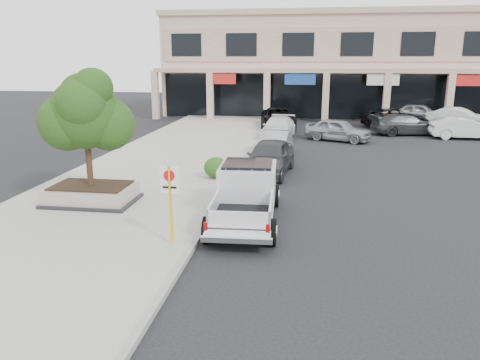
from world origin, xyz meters
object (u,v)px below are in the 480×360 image
curb_car_b (274,145)px  lot_car_a (338,130)px  pickup_truck (245,196)px  planter (92,194)px  lot_car_f (459,118)px  curb_car_d (278,118)px  no_parking_sign (170,194)px  curb_car_a (269,157)px  lot_car_c (406,124)px  lot_car_d (395,118)px  planter_tree (91,114)px  curb_car_c (278,128)px  lot_car_b (464,128)px  lot_car_e (420,113)px

curb_car_b → lot_car_a: size_ratio=1.01×
pickup_truck → planter: bearing=168.4°
planter → lot_car_f: (19.49, 23.02, 0.32)m
planter → lot_car_a: 18.56m
planter → curb_car_d: curb_car_d is taller
planter → curb_car_b: (6.03, 9.75, 0.25)m
no_parking_sign → lot_car_f: no_parking_sign is taller
pickup_truck → curb_car_b: 10.68m
curb_car_a → lot_car_f: curb_car_a is taller
lot_car_c → lot_car_d: size_ratio=0.96×
pickup_truck → curb_car_b: (0.17, 10.67, -0.19)m
planter_tree → curb_car_c: planter_tree is taller
planter_tree → curb_car_c: size_ratio=0.82×
curb_car_d → lot_car_c: bearing=-17.1°
lot_car_a → planter_tree: bearing=171.7°
no_parking_sign → lot_car_b: size_ratio=0.52×
no_parking_sign → curb_car_d: no_parking_sign is taller
pickup_truck → lot_car_f: pickup_truck is taller
curb_car_a → curb_car_b: (-0.04, 3.79, -0.09)m
planter_tree → no_parking_sign: (3.92, -3.56, -1.78)m
planter → curb_car_b: curb_car_b is taller
curb_car_b → curb_car_c: bearing=96.2°
planter_tree → lot_car_f: 30.07m
curb_car_a → lot_car_e: size_ratio=1.00×
planter → curb_car_a: size_ratio=0.68×
lot_car_a → lot_car_f: size_ratio=0.90×
planter_tree → curb_car_a: size_ratio=0.84×
planter_tree → curb_car_b: (5.90, 9.60, -2.69)m
planter_tree → lot_car_b: (18.18, 17.63, -2.69)m
planter_tree → lot_car_e: planter_tree is taller
no_parking_sign → lot_car_f: 30.62m
lot_car_b → curb_car_a: bearing=134.4°
lot_car_b → lot_car_e: size_ratio=0.92×
pickup_truck → lot_car_b: pickup_truck is taller
planter_tree → lot_car_e: (17.06, 25.87, -2.60)m
no_parking_sign → curb_car_d: size_ratio=0.40×
lot_car_a → lot_car_e: lot_car_e is taller
lot_car_a → lot_car_f: lot_car_f is taller
pickup_truck → planter_tree: bearing=166.7°
lot_car_b → lot_car_f: (1.18, 5.24, 0.07)m
no_parking_sign → lot_car_b: (14.26, 21.19, -0.91)m
lot_car_e → no_parking_sign: bearing=174.8°
no_parking_sign → pickup_truck: 3.15m
lot_car_d → lot_car_e: size_ratio=1.11×
lot_car_a → lot_car_b: lot_car_a is taller
curb_car_b → lot_car_d: 15.66m
planter_tree → lot_car_a: bearing=58.2°
planter_tree → curb_car_c: 17.35m
no_parking_sign → lot_car_e: size_ratio=0.48×
planter → pickup_truck: 5.95m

